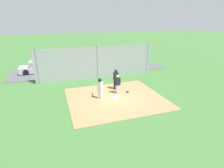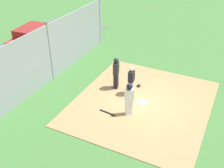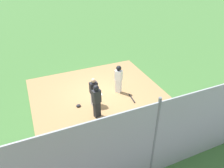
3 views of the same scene
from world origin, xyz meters
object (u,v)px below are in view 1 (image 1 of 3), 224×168
(baseball_bat, at_px, (93,94))
(parked_car_silver, at_px, (40,67))
(catcher_mask, at_px, (127,92))
(runner, at_px, (100,87))
(parked_car_red, at_px, (115,61))
(umpire, at_px, (116,79))
(home_plate, at_px, (115,98))
(catcher, at_px, (118,84))

(baseball_bat, xyz_separation_m, parked_car_silver, (4.21, -8.43, 0.55))
(catcher_mask, bearing_deg, runner, 10.27)
(parked_car_red, relative_size, parked_car_silver, 1.03)
(umpire, relative_size, parked_car_silver, 0.42)
(home_plate, bearing_deg, catcher_mask, -151.62)
(catcher_mask, relative_size, parked_car_red, 0.06)
(umpire, height_order, baseball_bat, umpire)
(home_plate, distance_m, parked_car_red, 10.31)
(home_plate, xyz_separation_m, parked_car_red, (-3.46, -9.69, 0.57))
(home_plate, relative_size, baseball_bat, 0.53)
(catcher, relative_size, parked_car_silver, 0.37)
(runner, relative_size, parked_car_red, 0.38)
(baseball_bat, distance_m, parked_car_red, 9.90)
(runner, xyz_separation_m, parked_car_silver, (4.60, -9.34, -0.36))
(runner, distance_m, baseball_bat, 1.34)
(home_plate, height_order, catcher, catcher)
(catcher, bearing_deg, home_plate, -34.02)
(umpire, height_order, parked_car_red, umpire)
(runner, bearing_deg, parked_car_red, 25.46)
(catcher, height_order, umpire, umpire)
(catcher_mask, bearing_deg, catcher, -9.09)
(home_plate, bearing_deg, parked_car_red, -109.63)
(umpire, bearing_deg, parked_car_red, 148.39)
(umpire, xyz_separation_m, catcher_mask, (-0.64, 1.07, -0.87))
(home_plate, bearing_deg, parked_car_silver, -59.08)
(catcher, bearing_deg, baseball_bat, -102.92)
(baseball_bat, bearing_deg, parked_car_red, 155.29)
(catcher_mask, relative_size, parked_car_silver, 0.06)
(parked_car_red, height_order, parked_car_silver, same)
(parked_car_red, xyz_separation_m, parked_car_silver, (9.21, 0.09, 0.00))
(home_plate, relative_size, catcher_mask, 1.83)
(home_plate, xyz_separation_m, catcher_mask, (-1.31, -0.71, 0.05))
(runner, bearing_deg, umpire, 1.38)
(baseball_bat, relative_size, parked_car_red, 0.19)
(runner, bearing_deg, baseball_bat, 75.00)
(baseball_bat, bearing_deg, umpire, 111.17)
(catcher_mask, bearing_deg, home_plate, 28.38)
(parked_car_red, distance_m, parked_car_silver, 9.21)
(catcher, bearing_deg, runner, -74.31)
(home_plate, relative_size, catcher, 0.28)
(umpire, bearing_deg, home_plate, -32.82)
(home_plate, bearing_deg, runner, -12.91)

